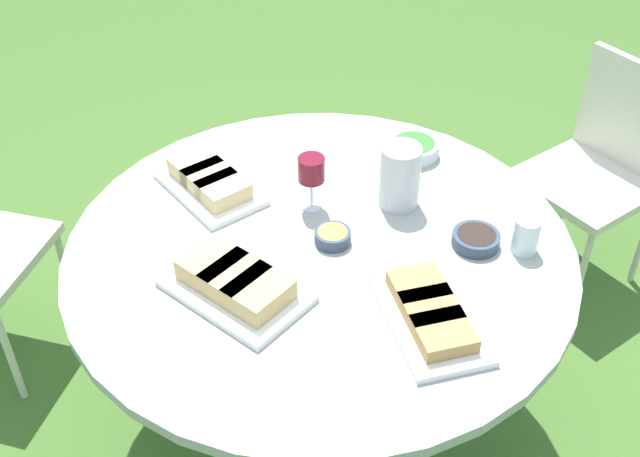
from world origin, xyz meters
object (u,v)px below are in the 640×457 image
object	(u,v)px
dining_table	(320,272)
water_pitcher	(400,176)
wine_glass	(311,171)
chair_near_left	(603,160)

from	to	relation	value
dining_table	water_pitcher	xyz separation A→B (m)	(0.11, -0.29, 0.20)
water_pitcher	wine_glass	size ratio (longest dim) A/B	1.13
water_pitcher	chair_near_left	bearing A→B (deg)	-74.19
wine_glass	dining_table	bearing A→B (deg)	169.05
dining_table	water_pitcher	size ratio (longest dim) A/B	7.29
dining_table	chair_near_left	size ratio (longest dim) A/B	1.63
chair_near_left	water_pitcher	distance (m)	1.07
dining_table	water_pitcher	distance (m)	0.37
dining_table	chair_near_left	xyz separation A→B (m)	(0.39, -1.27, -0.14)
dining_table	chair_near_left	distance (m)	1.33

